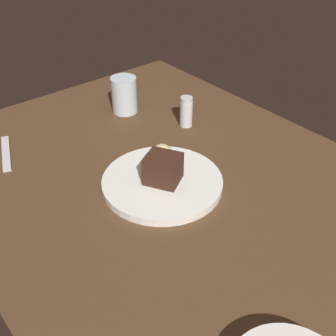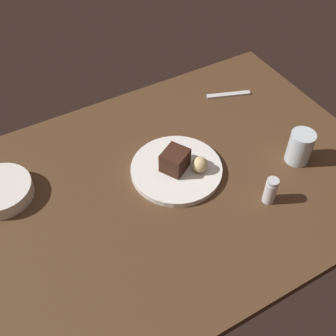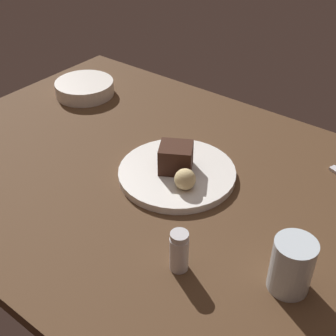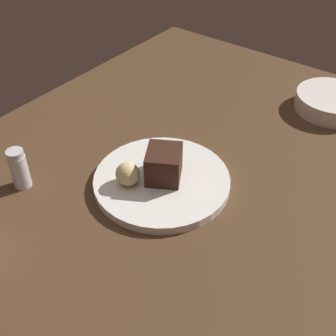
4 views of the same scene
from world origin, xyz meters
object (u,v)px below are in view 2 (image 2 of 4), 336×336
at_px(water_glass, 300,147).
at_px(dessert_spoon, 229,95).
at_px(dessert_plate, 176,169).
at_px(salt_shaker, 271,191).
at_px(chocolate_cake_slice, 175,160).
at_px(side_bowl, 1,191).
at_px(bread_roll, 200,165).

height_order(water_glass, dessert_spoon, water_glass).
relative_size(dessert_plate, salt_shaker, 3.18).
relative_size(chocolate_cake_slice, side_bowl, 0.42).
height_order(bread_roll, salt_shaker, salt_shaker).
height_order(salt_shaker, side_bowl, salt_shaker).
xyz_separation_m(chocolate_cake_slice, water_glass, (0.33, -0.13, 0.00)).
xyz_separation_m(chocolate_cake_slice, salt_shaker, (0.17, -0.21, -0.01)).
height_order(chocolate_cake_slice, bread_roll, chocolate_cake_slice).
bearing_deg(salt_shaker, water_glass, 25.17).
xyz_separation_m(bread_roll, water_glass, (0.28, -0.09, 0.01)).
height_order(water_glass, side_bowl, water_glass).
distance_m(chocolate_cake_slice, water_glass, 0.36).
xyz_separation_m(dessert_plate, dessert_spoon, (0.33, 0.21, -0.01)).
relative_size(dessert_plate, side_bowl, 1.54).
relative_size(water_glass, dessert_spoon, 0.67).
bearing_deg(dessert_spoon, bread_roll, 62.37).
bearing_deg(side_bowl, bread_roll, -21.23).
xyz_separation_m(chocolate_cake_slice, bread_roll, (0.06, -0.04, -0.01)).
bearing_deg(salt_shaker, bread_roll, 123.14).
bearing_deg(dessert_plate, dessert_spoon, 32.79).
xyz_separation_m(dessert_plate, chocolate_cake_slice, (-0.00, 0.00, 0.04)).
distance_m(bread_roll, dessert_spoon, 0.38).
xyz_separation_m(dessert_plate, bread_roll, (0.05, -0.04, 0.03)).
xyz_separation_m(dessert_plate, water_glass, (0.33, -0.13, 0.04)).
xyz_separation_m(bread_roll, salt_shaker, (0.11, -0.17, 0.00)).
bearing_deg(water_glass, dessert_plate, 158.22).
relative_size(dessert_plate, water_glass, 2.60).
xyz_separation_m(dessert_plate, salt_shaker, (0.16, -0.21, 0.03)).
height_order(side_bowl, dessert_spoon, side_bowl).
height_order(dessert_plate, dessert_spoon, dessert_plate).
bearing_deg(dessert_plate, chocolate_cake_slice, 162.78).
height_order(bread_roll, water_glass, water_glass).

